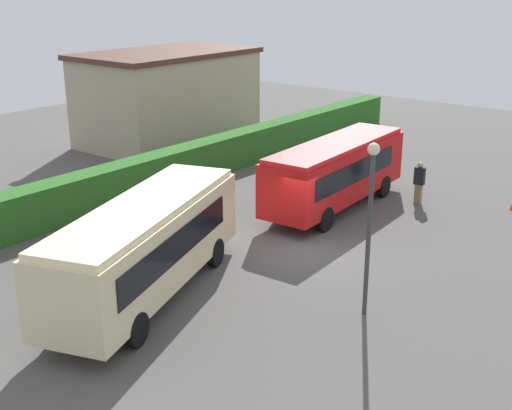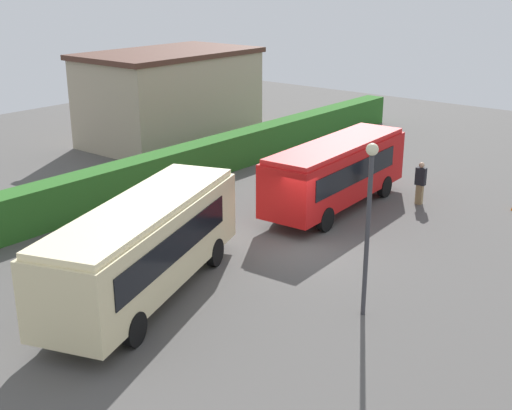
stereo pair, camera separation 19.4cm
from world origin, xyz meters
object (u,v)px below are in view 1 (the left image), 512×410
bus_cream (146,244)px  lamppost (370,210)px  person_center (419,182)px  person_left (89,257)px  bus_red (336,170)px

bus_cream → lamppost: 7.02m
lamppost → person_center: bearing=17.7°
person_center → lamppost: lamppost is taller
person_left → person_center: bearing=-130.2°
person_left → lamppost: 9.34m
lamppost → bus_red: bearing=37.7°
person_left → lamppost: lamppost is taller
person_center → lamppost: size_ratio=0.36×
person_center → lamppost: bearing=-166.2°
lamppost → person_left: bearing=115.4°
person_center → lamppost: 11.32m
bus_cream → person_center: 14.09m
person_left → lamppost: bearing=-176.4°
bus_red → person_center: 3.91m
bus_red → person_left: 11.83m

